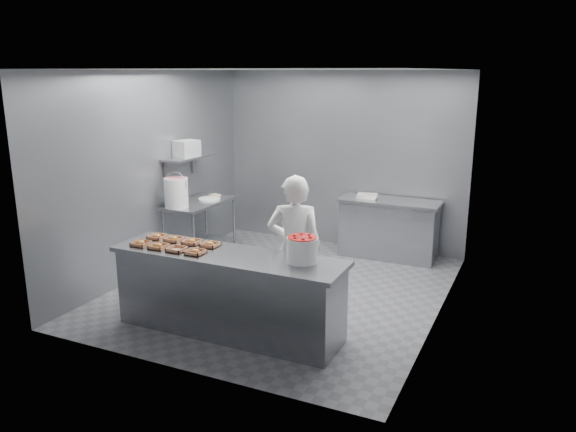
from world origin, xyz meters
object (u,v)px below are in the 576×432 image
Objects in this scene: tray_6 at (192,242)px; strawberry_tub at (302,248)px; back_counter at (389,228)px; tray_4 at (157,237)px; prep_table at (200,221)px; tray_2 at (177,249)px; tray_1 at (159,246)px; tray_0 at (141,243)px; tray_3 at (195,252)px; tray_7 at (210,244)px; glaze_bucket at (176,192)px; service_counter at (229,293)px; worker at (295,249)px; appliance at (187,148)px; tray_5 at (174,239)px.

tray_6 is 1.38m from strawberry_tub.
back_counter is 8.01× the size of tray_4.
prep_table is 6.40× the size of tray_2.
tray_2 is at bearing 0.00° from tray_1.
tray_6 is at bearing 31.04° from tray_0.
tray_4 is (-0.72, 0.29, 0.00)m from tray_3.
tray_7 is at bearing 0.00° from tray_4.
prep_table is 0.69m from glaze_bucket.
strawberry_tub reaches higher than tray_7.
prep_table is (-1.65, 1.95, 0.14)m from service_counter.
tray_0 is 1.00× the size of tray_7.
tray_0 is 1.71m from worker.
tray_2 is 1.00× the size of tray_4.
back_counter is at bearing 74.52° from service_counter.
glaze_bucket is 0.71m from appliance.
tray_6 is at bearing 0.00° from tray_5.
appliance is (-0.79, 1.79, 0.76)m from tray_4.
appliance is at bearing 113.89° from tray_4.
prep_table is 2.51m from tray_3.
tray_2 is 0.59× the size of strawberry_tub.
prep_table is at bearing 106.53° from tray_0.
tray_1 is (0.86, -2.09, 0.33)m from prep_table.
tray_5 is 0.37× the size of glaze_bucket.
tray_2 is at bearing -89.40° from tray_6.
tray_5 is (-0.24, 0.29, 0.00)m from tray_2.
tray_5 is at bearing 130.08° from tray_2.
tray_3 is at bearing -49.21° from glaze_bucket.
tray_7 reaches higher than prep_table.
tray_1 is at bearing -90.00° from tray_5.
glaze_bucket is (-0.95, 1.65, 0.20)m from tray_1.
glaze_bucket is (-0.09, -0.44, 0.53)m from prep_table.
tray_2 is at bearing -113.07° from back_counter.
tray_5 is 0.48m from tray_7.
tray_4 is at bearing -1.89° from worker.
tray_3 is at bearing 24.05° from worker.
glaze_bucket is at bearing 113.16° from tray_0.
tray_7 is (-1.21, -3.11, 0.47)m from back_counter.
tray_7 is at bearing -53.39° from prep_table.
tray_0 is 0.29m from tray_4.
tray_0 is at bearing -172.01° from service_counter.
service_counter is 2.56m from prep_table.
glaze_bucket is at bearing 131.01° from tray_6.
prep_table is 3.12m from strawberry_tub.
strawberry_tub reaches higher than tray_3.
tray_3 reaches higher than service_counter.
tray_6 reaches higher than back_counter.
tray_4 is (-0.24, 0.29, 0.00)m from tray_1.
tray_1 is at bearing -50.28° from tray_4.
glaze_bucket is 1.62× the size of appliance.
strawberry_tub is at bearing -1.64° from tray_5.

